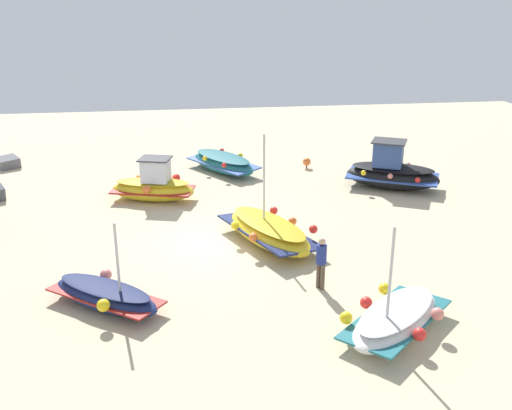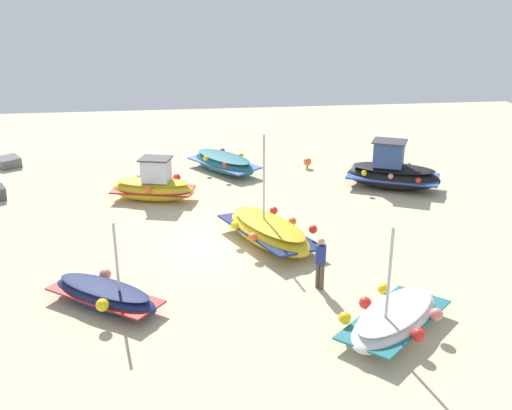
% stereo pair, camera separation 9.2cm
% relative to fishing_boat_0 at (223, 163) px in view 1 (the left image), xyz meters
% --- Properties ---
extents(ground_plane, '(52.11, 52.11, 0.00)m').
position_rel_fishing_boat_0_xyz_m(ground_plane, '(-8.90, 0.95, -0.48)').
color(ground_plane, beige).
extents(fishing_boat_0, '(4.49, 3.72, 0.96)m').
position_rel_fishing_boat_0_xyz_m(fishing_boat_0, '(0.00, 0.00, 0.00)').
color(fishing_boat_0, '#1E6670').
rests_on(fishing_boat_0, ground_plane).
extents(fishing_boat_1, '(3.21, 3.69, 2.77)m').
position_rel_fishing_boat_0_xyz_m(fishing_boat_1, '(-13.06, 4.52, -0.10)').
color(fishing_boat_1, navy).
rests_on(fishing_boat_1, ground_plane).
extents(fishing_boat_2, '(3.72, 3.86, 3.25)m').
position_rel_fishing_boat_0_xyz_m(fishing_boat_2, '(-15.45, -3.34, -0.09)').
color(fishing_boat_2, white).
rests_on(fishing_boat_2, ground_plane).
extents(fishing_boat_3, '(3.57, 4.64, 2.28)m').
position_rel_fishing_boat_0_xyz_m(fishing_boat_3, '(-3.65, -7.55, 0.27)').
color(fishing_boat_3, black).
rests_on(fishing_boat_3, ground_plane).
extents(fishing_boat_4, '(2.35, 3.91, 1.96)m').
position_rel_fishing_boat_0_xyz_m(fishing_boat_4, '(-3.87, 3.38, 0.17)').
color(fishing_boat_4, gold).
rests_on(fishing_boat_4, ground_plane).
extents(fishing_boat_5, '(4.92, 3.56, 4.06)m').
position_rel_fishing_boat_0_xyz_m(fishing_boat_5, '(-9.19, -0.89, -0.00)').
color(fishing_boat_5, gold).
rests_on(fishing_boat_5, ground_plane).
extents(person_walking, '(0.32, 0.32, 1.69)m').
position_rel_fishing_boat_0_xyz_m(person_walking, '(-12.80, -1.92, 0.49)').
color(person_walking, brown).
rests_on(person_walking, ground_plane).
extents(mooring_buoy_0, '(0.42, 0.42, 0.55)m').
position_rel_fishing_boat_0_xyz_m(mooring_buoy_0, '(0.05, -4.36, -0.14)').
color(mooring_buoy_0, '#3F3F42').
rests_on(mooring_buoy_0, ground_plane).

